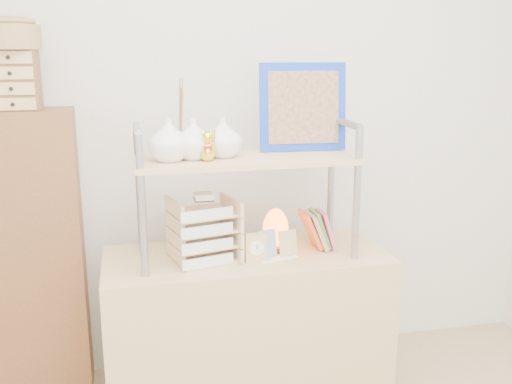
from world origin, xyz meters
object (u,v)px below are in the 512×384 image
at_px(letter_tray, 204,234).
at_px(salt_lamp, 275,229).
at_px(cabinet, 33,258).
at_px(desk, 247,334).

relative_size(letter_tray, salt_lamp, 1.54).
relative_size(cabinet, letter_tray, 4.70).
bearing_deg(cabinet, letter_tray, -29.68).
height_order(letter_tray, salt_lamp, letter_tray).
xyz_separation_m(desk, salt_lamp, (0.14, 0.03, 0.47)).
xyz_separation_m(cabinet, letter_tray, (0.74, -0.40, 0.19)).
xyz_separation_m(letter_tray, salt_lamp, (0.32, 0.06, -0.02)).
height_order(cabinet, letter_tray, cabinet).
bearing_deg(desk, letter_tray, -170.56).
height_order(cabinet, salt_lamp, cabinet).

